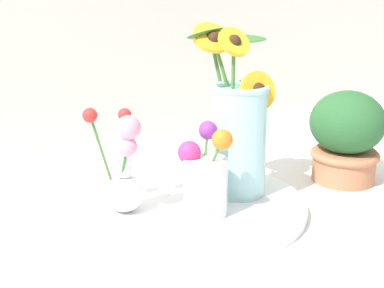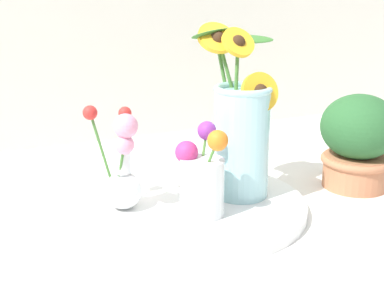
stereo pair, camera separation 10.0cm
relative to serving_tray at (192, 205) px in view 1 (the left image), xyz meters
name	(u,v)px [view 1 (the left image)]	position (x,y,z in m)	size (l,w,h in m)	color
ground_plane	(205,223)	(-0.01, -0.06, -0.01)	(6.00, 6.00, 0.00)	silver
serving_tray	(192,205)	(0.00, 0.00, 0.00)	(0.44, 0.44, 0.02)	white
mason_jar_sunflowers	(238,127)	(0.10, 0.00, 0.14)	(0.17, 0.18, 0.33)	#9ED1D6
vase_small_center	(204,178)	(-0.01, -0.06, 0.08)	(0.08, 0.09, 0.16)	white
vase_bulb_right	(124,172)	(-0.13, 0.02, 0.09)	(0.09, 0.09, 0.19)	white
potted_plant	(346,136)	(0.37, -0.03, 0.09)	(0.16, 0.16, 0.20)	#B7704C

